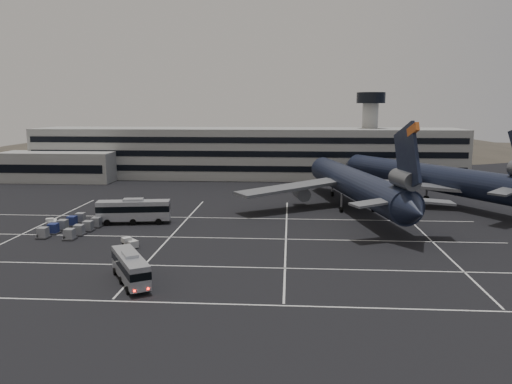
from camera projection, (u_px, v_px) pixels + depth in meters
ground at (204, 245)px, 73.25m from camera, size 260.00×260.00×0.00m
lane_markings at (211, 244)px, 73.89m from camera, size 90.00×55.62×0.01m
terminal at (236, 153)px, 142.24m from camera, size 125.00×26.00×24.00m
hills at (301, 174)px, 241.25m from camera, size 352.00×180.00×44.00m
trijet_main at (356, 184)px, 96.68m from camera, size 46.52×57.37×18.08m
trijet_far at (431, 176)px, 105.85m from camera, size 36.07×51.98×18.08m
bus_near at (130, 266)px, 57.24m from camera, size 7.12×9.88×3.56m
bus_far at (134, 210)px, 86.36m from camera, size 12.70×4.73×4.38m
tug_a at (52, 223)px, 84.19m from camera, size 2.23×2.73×1.53m
tug_b at (131, 243)px, 71.72m from camera, size 2.78×2.73×1.57m
uld_cluster at (72, 226)px, 81.17m from camera, size 7.45×13.50×1.67m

